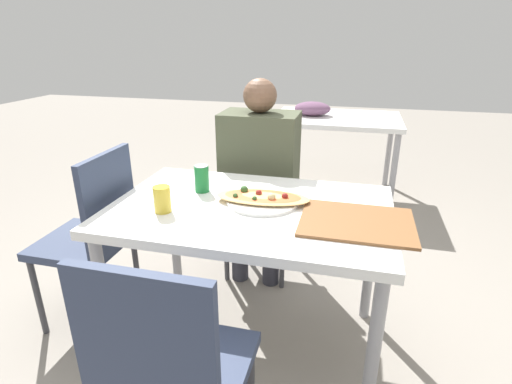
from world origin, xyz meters
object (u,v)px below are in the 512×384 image
chair_near_camera (170,371)px  person_seated (259,166)px  dining_table (250,222)px  drink_glass (162,199)px  soda_can (202,179)px  chair_far_seated (264,190)px  chair_side_left (94,232)px  pizza_main (263,198)px

chair_near_camera → person_seated: 1.34m
dining_table → drink_glass: 0.39m
dining_table → chair_near_camera: size_ratio=1.29×
person_seated → chair_near_camera: bearing=92.8°
soda_can → chair_near_camera: bearing=-75.4°
dining_table → chair_far_seated: size_ratio=1.29×
dining_table → soda_can: (-0.26, 0.11, 0.14)m
dining_table → soda_can: bearing=157.2°
person_seated → chair_side_left: bearing=43.4°
chair_side_left → person_seated: 0.94m
chair_far_seated → person_seated: size_ratio=0.77×
pizza_main → soda_can: soda_can is taller
chair_far_seated → pizza_main: 0.72m
pizza_main → drink_glass: (-0.37, -0.19, 0.04)m
person_seated → pizza_main: person_seated is taller
dining_table → person_seated: bearing=100.3°
dining_table → chair_near_camera: bearing=-93.5°
chair_side_left → person_seated: person_seated is taller
soda_can → pizza_main: bearing=-11.1°
dining_table → chair_far_seated: chair_far_seated is taller
chair_far_seated → dining_table: bearing=98.7°
dining_table → drink_glass: size_ratio=10.85×
chair_near_camera → soda_can: (-0.22, 0.83, 0.27)m
chair_near_camera → person_seated: bearing=92.8°
dining_table → person_seated: size_ratio=1.00×
dining_table → chair_far_seated: bearing=98.7°
dining_table → chair_near_camera: chair_near_camera is taller
person_seated → soda_can: (-0.15, -0.50, 0.08)m
chair_near_camera → person_seated: person_seated is taller
dining_table → soda_can: 0.32m
pizza_main → drink_glass: size_ratio=3.81×
dining_table → drink_glass: drink_glass is taller
chair_far_seated → pizza_main: size_ratio=2.20×
dining_table → pizza_main: size_ratio=2.84×
drink_glass → dining_table: bearing=23.3°
dining_table → chair_side_left: bearing=-178.0°
chair_near_camera → drink_glass: size_ratio=8.39×
chair_far_seated → person_seated: bearing=90.0°
chair_side_left → drink_glass: bearing=-104.6°
soda_can → drink_glass: bearing=-106.1°
pizza_main → soda_can: bearing=168.9°
chair_near_camera → pizza_main: bearing=83.7°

